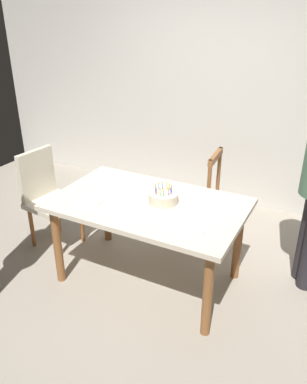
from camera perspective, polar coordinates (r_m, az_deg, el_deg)
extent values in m
plane|color=#9E9384|center=(3.50, -0.74, -12.53)|extent=(6.40, 6.40, 0.00)
cube|color=beige|center=(4.54, 10.57, 14.33)|extent=(6.40, 0.10, 2.60)
cube|color=beige|center=(3.10, -0.82, -1.82)|extent=(1.53, 0.94, 0.04)
cylinder|color=brown|center=(3.37, -13.98, -7.62)|extent=(0.07, 0.07, 0.71)
cylinder|color=brown|center=(2.80, 7.98, -14.73)|extent=(0.07, 0.07, 0.71)
cylinder|color=brown|center=(3.86, -6.93, -2.40)|extent=(0.07, 0.07, 0.71)
cylinder|color=brown|center=(3.38, 12.34, -7.27)|extent=(0.07, 0.07, 0.71)
cylinder|color=silver|center=(3.06, 1.43, -1.65)|extent=(0.28, 0.28, 0.01)
cylinder|color=beige|center=(3.04, 1.44, -0.84)|extent=(0.24, 0.24, 0.08)
cylinder|color=#4C7FE5|center=(2.98, 2.55, 0.08)|extent=(0.01, 0.01, 0.05)
sphere|color=#FFC64C|center=(2.96, 2.57, 0.66)|extent=(0.01, 0.01, 0.01)
cylinder|color=#4C7FE5|center=(3.02, 2.68, 0.41)|extent=(0.01, 0.01, 0.05)
sphere|color=#FFC64C|center=(3.00, 2.69, 0.99)|extent=(0.01, 0.01, 0.01)
cylinder|color=#F2994C|center=(3.04, 2.41, 0.66)|extent=(0.01, 0.01, 0.05)
sphere|color=#FFC64C|center=(3.03, 2.43, 1.23)|extent=(0.01, 0.01, 0.01)
cylinder|color=yellow|center=(3.06, 1.96, 0.81)|extent=(0.01, 0.01, 0.05)
sphere|color=#FFC64C|center=(3.05, 1.97, 1.39)|extent=(0.01, 0.01, 0.01)
cylinder|color=#4C7FE5|center=(3.06, 1.29, 0.86)|extent=(0.01, 0.01, 0.05)
sphere|color=#FFC64C|center=(3.05, 1.30, 1.43)|extent=(0.01, 0.01, 0.01)
cylinder|color=#4C7FE5|center=(3.05, 0.78, 0.78)|extent=(0.01, 0.01, 0.05)
sphere|color=#FFC64C|center=(3.04, 0.78, 1.36)|extent=(0.01, 0.01, 0.01)
cylinder|color=#4C7FE5|center=(3.03, 0.35, 0.57)|extent=(0.01, 0.01, 0.05)
sphere|color=#FFC64C|center=(3.02, 0.35, 1.15)|extent=(0.01, 0.01, 0.01)
cylinder|color=#4C7FE5|center=(3.00, 0.23, 0.32)|extent=(0.01, 0.01, 0.05)
sphere|color=#FFC64C|center=(2.99, 0.23, 0.90)|extent=(0.01, 0.01, 0.01)
cylinder|color=#E54C4C|center=(2.98, 0.40, 0.08)|extent=(0.01, 0.01, 0.05)
sphere|color=#FFC64C|center=(2.96, 0.40, 0.66)|extent=(0.01, 0.01, 0.01)
cylinder|color=#66CC72|center=(2.95, 0.98, -0.15)|extent=(0.01, 0.01, 0.05)
sphere|color=#FFC64C|center=(2.94, 0.98, 0.44)|extent=(0.01, 0.01, 0.01)
cylinder|color=#66CC72|center=(2.95, 1.46, -0.19)|extent=(0.01, 0.01, 0.05)
sphere|color=#FFC64C|center=(2.93, 1.46, 0.39)|extent=(0.01, 0.01, 0.01)
cylinder|color=#D872CC|center=(2.96, 2.20, -0.10)|extent=(0.01, 0.01, 0.05)
sphere|color=#FFC64C|center=(2.95, 2.21, 0.49)|extent=(0.01, 0.01, 0.01)
cylinder|color=white|center=(3.13, -9.48, -1.32)|extent=(0.22, 0.22, 0.01)
cylinder|color=white|center=(3.28, -0.26, 0.39)|extent=(0.22, 0.22, 0.01)
cylinder|color=white|center=(2.75, 5.58, -5.18)|extent=(0.22, 0.22, 0.01)
cube|color=silver|center=(3.22, -11.84, -0.80)|extent=(0.18, 0.03, 0.01)
cube|color=silver|center=(3.36, -2.68, 0.88)|extent=(0.18, 0.03, 0.01)
cube|color=tan|center=(3.84, 5.78, -0.96)|extent=(0.47, 0.47, 0.05)
cylinder|color=brown|center=(4.14, 4.11, -2.52)|extent=(0.04, 0.04, 0.42)
cylinder|color=brown|center=(3.86, 2.45, -4.73)|extent=(0.04, 0.04, 0.42)
cylinder|color=brown|center=(4.06, 8.66, -3.38)|extent=(0.04, 0.04, 0.42)
cylinder|color=brown|center=(3.77, 7.31, -5.71)|extent=(0.04, 0.04, 0.42)
cylinder|color=brown|center=(3.85, 9.60, 2.97)|extent=(0.04, 0.04, 0.50)
cylinder|color=brown|center=(3.53, 8.17, 0.90)|extent=(0.04, 0.04, 0.50)
cube|color=brown|center=(3.60, 9.15, 5.18)|extent=(0.07, 0.40, 0.06)
cube|color=beige|center=(3.84, -14.41, -1.66)|extent=(0.49, 0.49, 0.05)
cylinder|color=brown|center=(3.75, -14.13, -6.55)|extent=(0.04, 0.04, 0.42)
cylinder|color=brown|center=(3.94, -10.56, -4.44)|extent=(0.04, 0.04, 0.42)
cylinder|color=brown|center=(3.98, -17.50, -4.99)|extent=(0.04, 0.04, 0.42)
cylinder|color=brown|center=(4.16, -13.96, -3.07)|extent=(0.04, 0.04, 0.42)
cube|color=beige|center=(3.88, -16.83, 2.39)|extent=(0.09, 0.40, 0.50)
cylinder|color=#262328|center=(3.52, 21.76, -6.02)|extent=(0.14, 0.14, 0.84)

